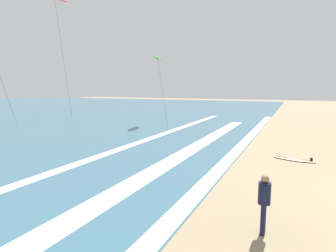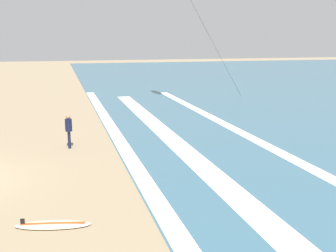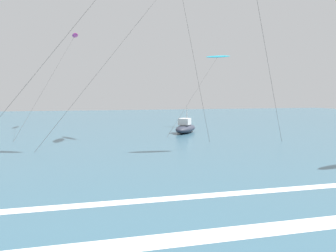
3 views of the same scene
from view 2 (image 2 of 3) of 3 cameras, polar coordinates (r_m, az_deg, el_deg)
wave_foam_shoreline at (r=15.53m, az=-3.37°, el=-7.27°), size 50.87×0.66×0.01m
wave_foam_mid_break at (r=17.98m, az=3.65°, el=-4.56°), size 39.83×1.06×0.01m
wave_foam_outer_break at (r=18.03m, az=18.11°, el=-5.11°), size 47.39×0.67×0.01m
surfer_right_near at (r=20.15m, az=-13.37°, el=-0.29°), size 0.51×0.32×1.60m
surfboard_foreground_flat at (r=12.33m, az=-15.40°, el=-12.83°), size 0.99×2.18×0.25m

